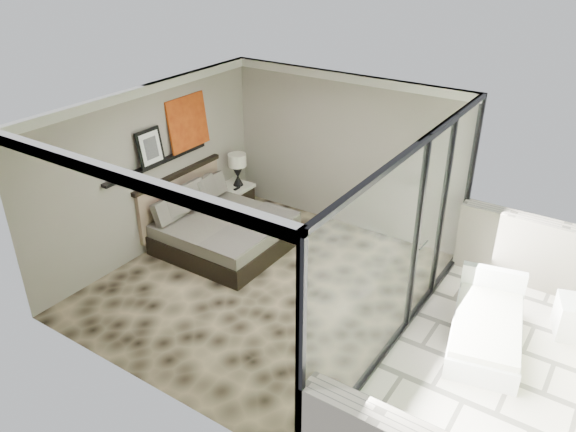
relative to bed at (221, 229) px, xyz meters
The scene contains 13 objects.
floor 1.46m from the bed, 23.46° to the right, with size 5.00×5.00×0.00m, color black.
ceiling 2.84m from the bed, 23.46° to the right, with size 4.50×5.00×0.02m, color silver.
back_wall 2.56m from the bed, 55.87° to the left, with size 4.50×0.02×2.80m, color gray.
left_wall 1.53m from the bed, 148.83° to the right, with size 0.02×5.00×2.80m, color gray.
glass_wall 3.75m from the bed, ahead, with size 0.08×5.00×2.80m, color white.
terrace_slab 5.10m from the bed, ahead, with size 3.00×5.00×0.12m, color beige.
picture_ledge 1.53m from the bed, 151.98° to the right, with size 0.12×2.20×0.05m, color black.
bed is the anchor object (origin of this frame).
nightstand 1.40m from the bed, 117.95° to the left, with size 0.57×0.57×0.57m, color black.
table_lamp 1.54m from the bed, 115.62° to the left, with size 0.35×0.35×0.63m.
abstract_canvas 1.90m from the bed, 159.10° to the left, with size 0.04×0.90×0.90m, color red.
framed_print 1.82m from the bed, 143.94° to the right, with size 0.03×0.50×0.60m, color black.
lounger 4.56m from the bed, ahead, with size 1.23×1.90×0.69m.
Camera 1 is at (4.34, -5.81, 4.98)m, focal length 35.00 mm.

